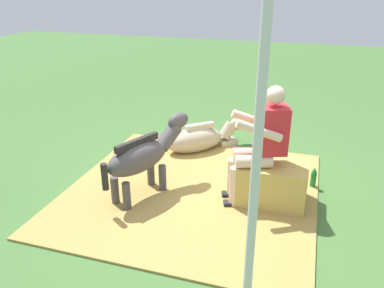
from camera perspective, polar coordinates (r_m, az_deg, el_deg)
ground_plane at (r=4.88m, az=2.00°, el=-6.17°), size 24.00×24.00×0.00m
hay_patch at (r=4.77m, az=0.00°, el=-6.77°), size 2.91×2.92×0.02m
hay_bale at (r=4.54m, az=11.64°, el=-5.60°), size 0.75×0.55×0.49m
person_seated at (r=4.30m, az=10.02°, el=0.46°), size 0.72×0.55×1.37m
pony_standing at (r=4.51m, az=-7.04°, el=-1.62°), size 0.72×1.27×0.87m
pony_lying at (r=5.80m, az=1.27°, el=0.84°), size 1.17×1.10×0.42m
soda_bottle at (r=5.01m, az=17.25°, el=-4.75°), size 0.07×0.07×0.27m
tent_pole_left at (r=2.39m, az=9.09°, el=-6.11°), size 0.06×0.06×2.48m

